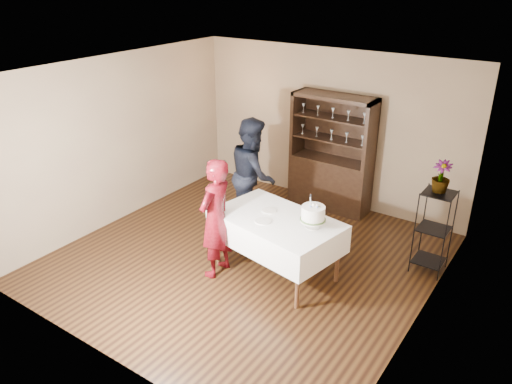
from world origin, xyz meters
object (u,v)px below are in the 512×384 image
woman (216,218)px  plant_etagere (434,229)px  cake_table (276,231)px  man (253,174)px  potted_plant (441,177)px  china_hutch (331,171)px  cake (313,214)px

woman → plant_etagere: bearing=122.2°
cake_table → man: man is taller
woman → potted_plant: bearing=122.9°
plant_etagere → cake_table: plant_etagere is taller
cake_table → man: (-1.04, 0.96, 0.26)m
china_hutch → potted_plant: size_ratio=4.64×
woman → china_hutch: bearing=170.0°
china_hutch → woman: size_ratio=1.19×
china_hutch → cake_table: (0.35, -2.31, -0.02)m
china_hutch → man: size_ratio=1.10×
cake_table → woman: woman is taller
cake → man: bearing=149.6°
cake → cake_table: bearing=-175.2°
cake → potted_plant: bearing=46.3°
plant_etagere → potted_plant: potted_plant is taller
cake → plant_etagere: bearing=45.2°
cake_table → man: bearing=137.4°
woman → cake: 1.30m
cake_table → cake: cake is taller
plant_etagere → man: size_ratio=0.66×
china_hutch → woman: 2.79m
woman → cake: (1.19, 0.50, 0.19)m
china_hutch → cake: china_hutch is taller
woman → man: bearing=-168.7°
cake_table → potted_plant: size_ratio=4.28×
china_hutch → woman: china_hutch is taller
plant_etagere → cake: 1.76m
plant_etagere → potted_plant: bearing=128.1°
china_hutch → plant_etagere: size_ratio=1.67×
cake → potted_plant: size_ratio=1.08×
china_hutch → potted_plant: china_hutch is taller
cake_table → woman: (-0.67, -0.46, 0.19)m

